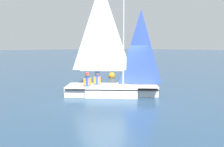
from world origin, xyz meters
The scene contains 5 objects.
ground_plane centered at (0.00, 0.00, 0.00)m, with size 260.00×260.00×0.00m, color #2D4C6B.
sailboat_main centered at (-0.02, 0.02, 0.74)m, with size 4.36×4.28×5.68m.
sailor_helm centered at (-0.40, 0.70, 0.63)m, with size 0.43×0.42×1.16m.
sailor_crew centered at (-1.09, 0.60, 0.63)m, with size 0.43×0.42×1.16m.
buoy_marker centered at (3.97, 4.61, 0.19)m, with size 0.50×0.50×1.21m.
Camera 1 is at (-7.13, -8.22, 2.47)m, focal length 35.00 mm.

